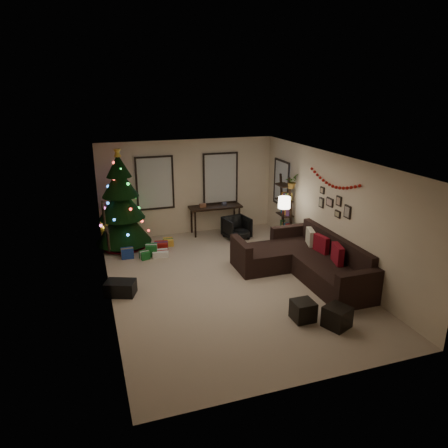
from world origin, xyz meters
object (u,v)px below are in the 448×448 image
(sofa, at_px, (306,262))
(desk, at_px, (215,209))
(christmas_tree, at_px, (122,206))
(bookshelf, at_px, (285,210))
(desk_chair, at_px, (237,228))

(sofa, relative_size, desk, 2.07)
(sofa, bearing_deg, christmas_tree, 140.23)
(desk, relative_size, bookshelf, 0.81)
(sofa, relative_size, bookshelf, 1.67)
(desk_chair, bearing_deg, sofa, -86.83)
(desk, distance_m, desk_chair, 0.87)
(desk, bearing_deg, desk_chair, -57.15)
(desk, height_order, desk_chair, desk)
(desk, xyz_separation_m, desk_chair, (0.42, -0.65, -0.40))
(christmas_tree, distance_m, bookshelf, 4.36)
(christmas_tree, height_order, sofa, christmas_tree)
(desk_chair, distance_m, bookshelf, 1.46)
(desk_chair, bearing_deg, desk, 112.40)
(christmas_tree, relative_size, sofa, 0.87)
(christmas_tree, xyz_separation_m, desk_chair, (3.07, -0.37, -0.81))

